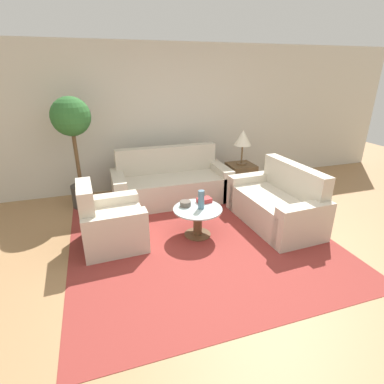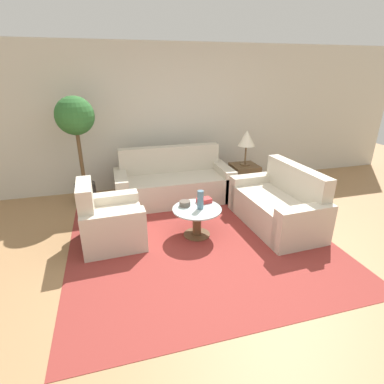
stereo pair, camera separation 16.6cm
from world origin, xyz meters
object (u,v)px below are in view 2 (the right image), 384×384
at_px(potted_plant, 77,131).
at_px(vase, 200,200).
at_px(sofa_main, 173,183).
at_px(coffee_table, 197,218).
at_px(loveseat, 280,206).
at_px(armchair, 108,223).
at_px(table_lamp, 247,139).
at_px(book_stack, 204,200).
at_px(bowl, 185,203).

height_order(potted_plant, vase, potted_plant).
xyz_separation_m(sofa_main, coffee_table, (0.04, -1.34, -0.03)).
height_order(coffee_table, vase, vase).
relative_size(sofa_main, loveseat, 1.30).
xyz_separation_m(armchair, coffee_table, (1.17, -0.14, -0.02)).
bearing_deg(potted_plant, table_lamp, -4.54).
relative_size(potted_plant, vase, 6.94).
bearing_deg(table_lamp, coffee_table, -135.10).
distance_m(sofa_main, loveseat, 1.87).
distance_m(sofa_main, table_lamp, 1.51).
distance_m(loveseat, table_lamp, 1.48).
bearing_deg(vase, potted_plant, 135.70).
distance_m(sofa_main, potted_plant, 1.78).
relative_size(armchair, book_stack, 4.03).
height_order(coffee_table, table_lamp, table_lamp).
distance_m(armchair, potted_plant, 1.71).
xyz_separation_m(sofa_main, loveseat, (1.30, -1.34, -0.00)).
height_order(coffee_table, bowl, bowl).
height_order(potted_plant, bowl, potted_plant).
height_order(loveseat, table_lamp, table_lamp).
xyz_separation_m(sofa_main, armchair, (-1.13, -1.20, -0.00)).
bearing_deg(potted_plant, armchair, -75.71).
xyz_separation_m(sofa_main, potted_plant, (-1.48, 0.17, 0.97)).
bearing_deg(loveseat, book_stack, -101.20).
xyz_separation_m(armchair, book_stack, (1.32, 0.02, 0.15)).
relative_size(armchair, coffee_table, 1.30).
height_order(armchair, potted_plant, potted_plant).
xyz_separation_m(coffee_table, vase, (0.04, -0.01, 0.27)).
bearing_deg(vase, sofa_main, 93.37).
bearing_deg(sofa_main, vase, -86.63).
height_order(sofa_main, vase, sofa_main).
height_order(vase, bowl, vase).
distance_m(loveseat, bowl, 1.41).
bearing_deg(loveseat, armchair, -96.02).
xyz_separation_m(sofa_main, table_lamp, (1.32, -0.05, 0.72)).
xyz_separation_m(potted_plant, book_stack, (1.67, -1.34, -0.82)).
relative_size(sofa_main, coffee_table, 2.98).
bearing_deg(loveseat, potted_plant, -121.14).
relative_size(armchair, loveseat, 0.57).
distance_m(armchair, vase, 1.25).
height_order(vase, book_stack, vase).
bearing_deg(table_lamp, loveseat, -91.23).
bearing_deg(bowl, loveseat, -5.45).
xyz_separation_m(coffee_table, table_lamp, (1.29, 1.28, 0.74)).
xyz_separation_m(loveseat, table_lamp, (0.03, 1.29, 0.72)).
bearing_deg(bowl, potted_plant, 134.99).
bearing_deg(vase, table_lamp, 46.17).
xyz_separation_m(armchair, loveseat, (2.43, -0.15, 0.00)).
xyz_separation_m(sofa_main, bowl, (-0.10, -1.21, 0.15)).
distance_m(armchair, bowl, 1.04).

